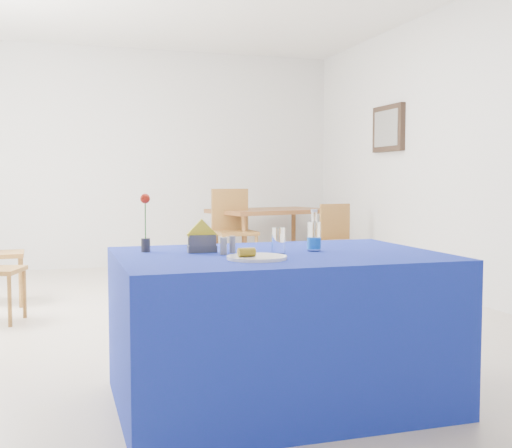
{
  "coord_description": "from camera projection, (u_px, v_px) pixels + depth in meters",
  "views": [
    {
      "loc": [
        -1.11,
        -4.89,
        1.13
      ],
      "look_at": [
        -0.22,
        -2.02,
        0.92
      ],
      "focal_mm": 45.0,
      "sensor_mm": 36.0,
      "label": 1
    }
  ],
  "objects": [
    {
      "name": "picture_frame",
      "position": [
        388.0,
        128.0,
        7.2
      ],
      "size": [
        0.06,
        0.64,
        0.52
      ],
      "primitive_type": "cube",
      "color": "black",
      "rests_on": "room_shell"
    },
    {
      "name": "drinking_glass",
      "position": [
        279.0,
        241.0,
        3.19
      ],
      "size": [
        0.07,
        0.07,
        0.13
      ],
      "primitive_type": "cylinder",
      "color": "white",
      "rests_on": "blue_table"
    },
    {
      "name": "pepper_shaker",
      "position": [
        224.0,
        246.0,
        3.14
      ],
      "size": [
        0.03,
        0.03,
        0.08
      ],
      "primitive_type": "cylinder",
      "color": "slate",
      "rests_on": "blue_table"
    },
    {
      "name": "salt_shaker",
      "position": [
        232.0,
        244.0,
        3.22
      ],
      "size": [
        0.03,
        0.03,
        0.08
      ],
      "primitive_type": "cylinder",
      "color": "slate",
      "rests_on": "blue_table"
    },
    {
      "name": "water_bottle",
      "position": [
        314.0,
        237.0,
        3.31
      ],
      "size": [
        0.07,
        0.07,
        0.21
      ],
      "color": "white",
      "rests_on": "blue_table"
    },
    {
      "name": "banana_pieces",
      "position": [
        247.0,
        252.0,
        2.94
      ],
      "size": [
        0.08,
        0.05,
        0.04
      ],
      "color": "gold",
      "rests_on": "plate"
    },
    {
      "name": "blue_table",
      "position": [
        279.0,
        328.0,
        3.24
      ],
      "size": [
        1.6,
        1.1,
        0.76
      ],
      "color": "#102A98",
      "rests_on": "floor"
    },
    {
      "name": "rose_vase",
      "position": [
        145.0,
        224.0,
        3.25
      ],
      "size": [
        0.05,
        0.05,
        0.3
      ],
      "color": "#28282D",
      "rests_on": "blue_table"
    },
    {
      "name": "floor",
      "position": [
        206.0,
        322.0,
        5.06
      ],
      "size": [
        7.0,
        7.0,
        0.0
      ],
      "primitive_type": "plane",
      "color": "beige",
      "rests_on": "ground"
    },
    {
      "name": "chair_bg_right",
      "position": [
        339.0,
        235.0,
        7.31
      ],
      "size": [
        0.41,
        0.41,
        0.85
      ],
      "rotation": [
        0.0,
        0.0,
        0.1
      ],
      "color": "#8E5E29",
      "rests_on": "floor"
    },
    {
      "name": "picture_art",
      "position": [
        386.0,
        128.0,
        7.2
      ],
      "size": [
        0.02,
        0.52,
        0.4
      ],
      "primitive_type": "cube",
      "color": "#998C66",
      "rests_on": "room_shell"
    },
    {
      "name": "room_shell",
      "position": [
        205.0,
        99.0,
        4.94
      ],
      "size": [
        7.0,
        7.0,
        7.0
      ],
      "color": "silver",
      "rests_on": "ground"
    },
    {
      "name": "plate",
      "position": [
        257.0,
        258.0,
        2.97
      ],
      "size": [
        0.28,
        0.28,
        0.01
      ],
      "primitive_type": "cylinder",
      "color": "silver",
      "rests_on": "blue_table"
    },
    {
      "name": "chair_bg_left",
      "position": [
        233.0,
        225.0,
        7.6
      ],
      "size": [
        0.47,
        0.47,
        1.02
      ],
      "rotation": [
        0.0,
        0.0,
        0.04
      ],
      "color": "#8E5E29",
      "rests_on": "floor"
    },
    {
      "name": "napkin_holder",
      "position": [
        202.0,
        243.0,
        3.24
      ],
      "size": [
        0.16,
        0.07,
        0.17
      ],
      "color": "#37383D",
      "rests_on": "blue_table"
    },
    {
      "name": "oak_table",
      "position": [
        271.0,
        215.0,
        8.09
      ],
      "size": [
        1.61,
        1.25,
        0.76
      ],
      "color": "brown",
      "rests_on": "floor"
    }
  ]
}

